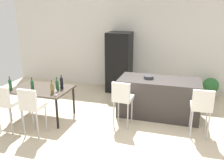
% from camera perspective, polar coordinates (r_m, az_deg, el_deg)
% --- Properties ---
extents(ground_plane, '(10.00, 10.00, 0.00)m').
position_cam_1_polar(ground_plane, '(5.26, 6.34, -11.23)').
color(ground_plane, beige).
extents(back_wall, '(10.00, 0.12, 2.90)m').
position_cam_1_polar(back_wall, '(7.56, 10.88, 9.21)').
color(back_wall, silver).
rests_on(back_wall, ground_plane).
extents(kitchen_island, '(1.91, 0.88, 0.92)m').
position_cam_1_polar(kitchen_island, '(5.91, 11.04, -3.17)').
color(kitchen_island, '#383330').
rests_on(kitchen_island, ground_plane).
extents(bar_chair_left, '(0.42, 0.42, 1.05)m').
position_cam_1_polar(bar_chair_left, '(5.17, 2.48, -3.11)').
color(bar_chair_left, white).
rests_on(bar_chair_left, ground_plane).
extents(bar_chair_middle, '(0.42, 0.42, 1.05)m').
position_cam_1_polar(bar_chair_middle, '(5.05, 20.61, -4.81)').
color(bar_chair_middle, white).
rests_on(bar_chair_middle, ground_plane).
extents(dining_table, '(1.35, 0.94, 0.74)m').
position_cam_1_polar(dining_table, '(5.84, -16.49, -1.59)').
color(dining_table, '#4C4238').
rests_on(dining_table, ground_plane).
extents(dining_chair_near, '(0.41, 0.41, 1.05)m').
position_cam_1_polar(dining_chair_near, '(5.39, -24.02, -3.80)').
color(dining_chair_near, white).
rests_on(dining_chair_near, ground_plane).
extents(dining_chair_far, '(0.40, 0.40, 1.05)m').
position_cam_1_polar(dining_chair_far, '(5.03, -18.70, -4.69)').
color(dining_chair_far, white).
rests_on(dining_chair_far, ground_plane).
extents(wine_bottle_near, '(0.07, 0.07, 0.33)m').
position_cam_1_polar(wine_bottle_near, '(5.64, -11.95, 0.20)').
color(wine_bottle_near, black).
rests_on(wine_bottle_near, dining_table).
extents(wine_bottle_right, '(0.07, 0.07, 0.33)m').
position_cam_1_polar(wine_bottle_right, '(5.89, -23.14, -0.17)').
color(wine_bottle_right, '#194723').
rests_on(wine_bottle_right, dining_table).
extents(wine_bottle_corner, '(0.07, 0.07, 0.30)m').
position_cam_1_polar(wine_bottle_corner, '(5.75, -18.52, -0.24)').
color(wine_bottle_corner, '#194723').
rests_on(wine_bottle_corner, dining_table).
extents(wine_bottle_end, '(0.07, 0.07, 0.31)m').
position_cam_1_polar(wine_bottle_end, '(5.56, -12.97, -0.30)').
color(wine_bottle_end, '#194723').
rests_on(wine_bottle_end, dining_table).
extents(wine_bottle_far, '(0.07, 0.07, 0.31)m').
position_cam_1_polar(wine_bottle_far, '(5.38, -14.12, -1.02)').
color(wine_bottle_far, brown).
rests_on(wine_bottle_far, dining_table).
extents(wine_glass_left, '(0.07, 0.07, 0.17)m').
position_cam_1_polar(wine_glass_left, '(5.80, -12.37, 0.56)').
color(wine_glass_left, silver).
rests_on(wine_glass_left, dining_table).
extents(wine_glass_middle, '(0.07, 0.07, 0.17)m').
position_cam_1_polar(wine_glass_middle, '(5.25, -13.37, -1.34)').
color(wine_glass_middle, silver).
rests_on(wine_glass_middle, dining_table).
extents(refrigerator, '(0.72, 0.68, 1.84)m').
position_cam_1_polar(refrigerator, '(7.43, 1.75, 5.20)').
color(refrigerator, black).
rests_on(refrigerator, ground_plane).
extents(fruit_bowl, '(0.23, 0.23, 0.07)m').
position_cam_1_polar(fruit_bowl, '(5.76, 8.75, 1.61)').
color(fruit_bowl, '#333338').
rests_on(fruit_bowl, kitchen_island).
extents(potted_plant, '(0.45, 0.45, 0.64)m').
position_cam_1_polar(potted_plant, '(7.37, 22.48, -0.63)').
color(potted_plant, '#38383D').
rests_on(potted_plant, ground_plane).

